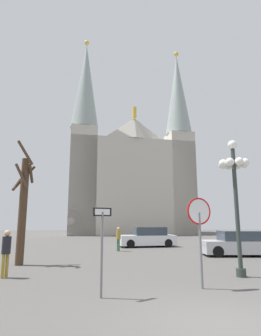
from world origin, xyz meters
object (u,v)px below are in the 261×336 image
street_lamp (235,182)px  bare_tree (23,205)px  cathedral (128,178)px  parked_car_far_silver (238,244)px  stop_sign (199,223)px  pedestrian_walking (6,249)px  one_way_arrow_sign (102,241)px  pedestrian_standing (118,237)px  parked_car_near_white (148,237)px

street_lamp → bare_tree: bare_tree is taller
cathedral → parked_car_far_silver: cathedral is taller
stop_sign → pedestrian_walking: bearing=158.7°
cathedral → one_way_arrow_sign: size_ratio=12.93×
stop_sign → cathedral: bearing=86.2°
stop_sign → bare_tree: 8.83m
cathedral → pedestrian_walking: (-9.03, -35.26, -8.13)m
one_way_arrow_sign → pedestrian_standing: size_ratio=1.49×
stop_sign → pedestrian_walking: size_ratio=1.63×
bare_tree → pedestrian_standing: (5.20, 5.58, -1.82)m
street_lamp → pedestrian_walking: (-8.68, 0.97, -2.54)m
one_way_arrow_sign → street_lamp: size_ratio=0.46×
street_lamp → one_way_arrow_sign: bearing=-156.9°
parked_car_near_white → pedestrian_walking: bearing=-123.0°
cathedral → parked_car_far_silver: bearing=-84.7°
one_way_arrow_sign → parked_car_far_silver: size_ratio=0.56×
stop_sign → street_lamp: bearing=36.5°
bare_tree → pedestrian_standing: 7.84m
parked_car_far_silver → pedestrian_standing: 7.71m
bare_tree → parked_car_near_white: bare_tree is taller
parked_car_far_silver → one_way_arrow_sign: bearing=-135.2°
one_way_arrow_sign → street_lamp: street_lamp is taller
cathedral → stop_sign: cathedral is taller
one_way_arrow_sign → bare_tree: bare_tree is taller
bare_tree → parked_car_far_silver: (12.06, 2.07, -2.11)m
stop_sign → street_lamp: 3.10m
street_lamp → pedestrian_standing: bearing=111.1°
stop_sign → bare_tree: bearing=140.3°
parked_car_far_silver → pedestrian_walking: size_ratio=2.53×
stop_sign → parked_car_near_white: (1.08, 14.28, -1.25)m
one_way_arrow_sign → pedestrian_walking: (-3.42, 3.21, -0.46)m
stop_sign → parked_car_near_white: 14.38m
parked_car_far_silver → bare_tree: bearing=-170.3°
cathedral → stop_sign: size_ratio=11.22×
parked_car_far_silver → pedestrian_standing: pedestrian_standing is taller
one_way_arrow_sign → parked_car_near_white: size_ratio=0.53×
pedestrian_walking → pedestrian_standing: bearing=60.1°
street_lamp → parked_car_far_silver: (3.16, 6.10, -2.89)m
parked_car_near_white → parked_car_far_silver: size_ratio=1.07×
one_way_arrow_sign → street_lamp: bearing=23.1°
street_lamp → parked_car_far_silver: size_ratio=1.22×
parked_car_far_silver → pedestrian_standing: (-6.87, 3.50, 0.29)m
cathedral → bare_tree: size_ratio=5.24×
bare_tree → pedestrian_standing: size_ratio=3.69×
parked_car_near_white → pedestrian_walking: (-7.61, -11.73, 0.31)m
bare_tree → parked_car_near_white: 11.87m
one_way_arrow_sign → bare_tree: (-3.65, 6.27, 1.30)m
cathedral → parked_car_near_white: (-1.42, -23.53, -8.44)m
bare_tree → one_way_arrow_sign: bearing=-59.8°
stop_sign → parked_car_near_white: stop_sign is taller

